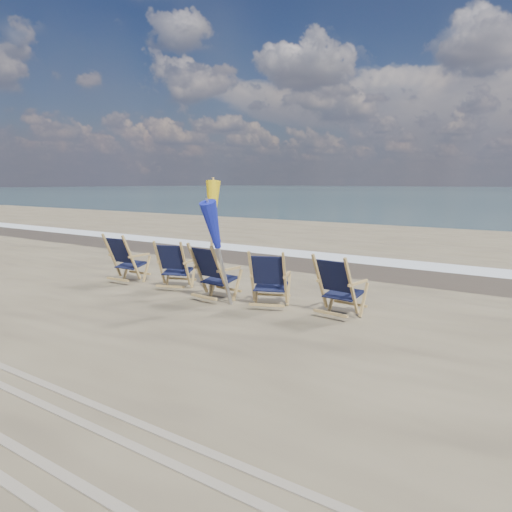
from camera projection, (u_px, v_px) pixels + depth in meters
The scene contains 9 objects.
surf_foam at pixel (382, 262), 14.13m from camera, with size 200.00×1.40×0.01m, color silver.
wet_sand_strip at pixel (360, 269), 12.93m from camera, with size 200.00×2.60×0.00m, color #42362A.
beach_chair_0 at pixel (132, 260), 10.87m from camera, with size 0.71×0.80×1.12m, color black, non-canonical shape.
beach_chair_1 at pixel (185, 266), 10.26m from camera, with size 0.67×0.76×1.05m, color black, non-canonical shape.
beach_chair_2 at pixel (221, 275), 9.14m from camera, with size 0.71×0.80×1.12m, color black, non-canonical shape.
beach_chair_3 at pixel (285, 281), 8.71m from camera, with size 0.68×0.77×1.06m, color black, non-canonical shape.
beach_chair_4 at pixel (351, 289), 8.01m from camera, with size 0.69×0.77×1.07m, color black, non-canonical shape.
umbrella_yellow at pixel (211, 208), 9.84m from camera, with size 0.30×0.30×2.26m.
umbrella_blue at pixel (221, 226), 8.75m from camera, with size 0.30×0.30×2.00m.
Camera 1 is at (5.29, -5.10, 2.24)m, focal length 35.00 mm.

